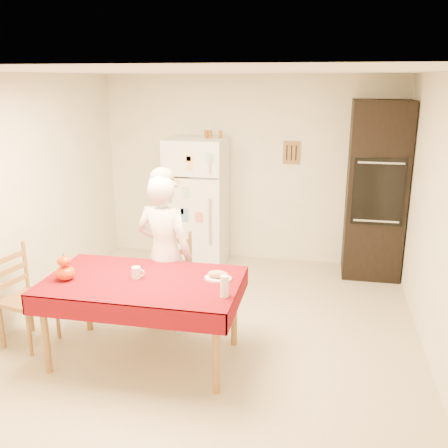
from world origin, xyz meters
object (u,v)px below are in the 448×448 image
(chair_far, at_px, (171,274))
(bread_plate, at_px, (218,278))
(coffee_mug, at_px, (136,273))
(pumpkin_lower, at_px, (65,273))
(refrigerator, at_px, (197,202))
(dining_table, at_px, (143,287))
(chair_left, at_px, (22,293))
(wine_glass, at_px, (224,286))
(seated_woman, at_px, (165,254))
(oven_cabinet, at_px, (376,191))

(chair_far, distance_m, bread_plate, 0.94)
(coffee_mug, bearing_deg, pumpkin_lower, -164.60)
(refrigerator, xyz_separation_m, dining_table, (0.15, -2.47, -0.16))
(chair_left, xyz_separation_m, wine_glass, (1.99, -0.24, 0.34))
(refrigerator, xyz_separation_m, seated_woman, (0.17, -1.90, -0.05))
(refrigerator, distance_m, wine_glass, 2.82)
(chair_left, height_order, bread_plate, chair_left)
(chair_left, bearing_deg, bread_plate, -74.35)
(oven_cabinet, distance_m, seated_woman, 2.89)
(chair_far, relative_size, chair_left, 1.00)
(seated_woman, distance_m, coffee_mug, 0.55)
(seated_woman, bearing_deg, oven_cabinet, -126.04)
(refrigerator, height_order, coffee_mug, refrigerator)
(chair_left, relative_size, wine_glass, 5.40)
(dining_table, height_order, bread_plate, bread_plate)
(coffee_mug, distance_m, wine_glass, 0.86)
(refrigerator, distance_m, pumpkin_lower, 2.65)
(bread_plate, bearing_deg, chair_left, -177.10)
(dining_table, bearing_deg, refrigerator, 93.47)
(chair_left, xyz_separation_m, bread_plate, (1.87, 0.09, 0.26))
(wine_glass, bearing_deg, seated_woman, 134.47)
(refrigerator, xyz_separation_m, oven_cabinet, (2.28, 0.05, 0.25))
(refrigerator, distance_m, oven_cabinet, 2.29)
(seated_woman, bearing_deg, dining_table, 99.60)
(wine_glass, xyz_separation_m, bread_plate, (-0.12, 0.33, -0.08))
(chair_left, height_order, coffee_mug, chair_left)
(dining_table, xyz_separation_m, pumpkin_lower, (-0.65, -0.14, 0.13))
(seated_woman, height_order, wine_glass, seated_woman)
(coffee_mug, relative_size, bread_plate, 0.42)
(oven_cabinet, xyz_separation_m, coffee_mug, (-2.20, -2.49, -0.29))
(refrigerator, relative_size, chair_left, 1.79)
(seated_woman, height_order, pumpkin_lower, seated_woman)
(dining_table, bearing_deg, chair_left, 178.07)
(chair_far, xyz_separation_m, wine_glass, (0.76, -0.97, 0.34))
(chair_far, xyz_separation_m, chair_left, (-1.23, -0.73, 0.00))
(coffee_mug, distance_m, bread_plate, 0.72)
(dining_table, relative_size, coffee_mug, 17.00)
(oven_cabinet, relative_size, chair_far, 2.32)
(wine_glass, relative_size, bread_plate, 0.73)
(oven_cabinet, height_order, chair_left, oven_cabinet)
(oven_cabinet, bearing_deg, chair_far, -140.67)
(oven_cabinet, distance_m, chair_left, 4.21)
(refrigerator, xyz_separation_m, bread_plate, (0.79, -2.33, -0.08))
(chair_far, xyz_separation_m, seated_woman, (0.01, -0.21, 0.29))
(seated_woman, xyz_separation_m, bread_plate, (0.63, -0.43, -0.02))
(refrigerator, height_order, bread_plate, refrigerator)
(chair_far, distance_m, wine_glass, 1.28)
(seated_woman, xyz_separation_m, pumpkin_lower, (-0.67, -0.70, 0.03))
(pumpkin_lower, bearing_deg, chair_left, 162.82)
(chair_far, height_order, chair_left, same)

